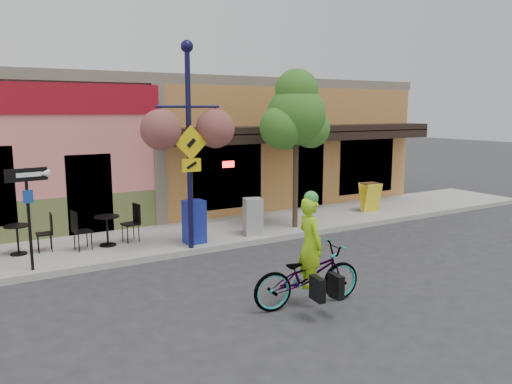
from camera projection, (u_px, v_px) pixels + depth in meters
ground at (250, 253)px, 12.26m from camera, size 90.00×90.00×0.00m
sidewalk at (214, 233)px, 13.95m from camera, size 24.00×3.00×0.15m
curb at (239, 244)px, 12.72m from camera, size 24.00×0.12×0.15m
building at (147, 143)px, 18.24m from camera, size 18.20×8.20×4.50m
bicycle at (307, 275)px, 8.90m from camera, size 2.17×0.98×1.10m
cyclist_rider at (310, 258)px, 8.87m from camera, size 0.48×0.67×1.72m
lamp_post at (189, 147)px, 11.75m from camera, size 1.59×0.68×4.91m
one_way_sign at (29, 220)px, 10.29m from camera, size 0.84×0.30×2.16m
cafe_set_left at (17, 235)px, 11.51m from camera, size 1.56×0.86×0.91m
cafe_set_right at (107, 226)px, 12.26m from camera, size 1.72×1.03×0.98m
newspaper_box_blue at (194, 222)px, 12.52m from camera, size 0.50×0.45×1.09m
newspaper_box_grey at (253, 217)px, 13.34m from camera, size 0.56×0.52×0.99m
street_tree at (296, 149)px, 13.94m from camera, size 2.15×2.15×4.49m
sandwich_board at (373, 198)px, 16.27m from camera, size 0.63×0.50×0.95m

